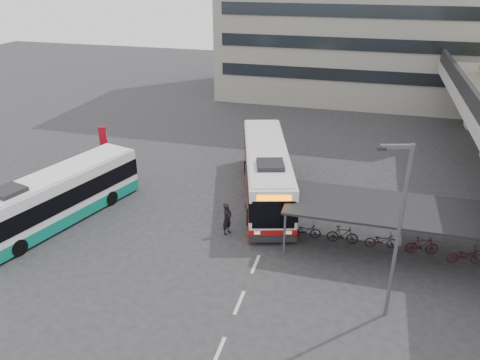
% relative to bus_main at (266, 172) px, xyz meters
% --- Properties ---
extents(ground, '(120.00, 120.00, 0.00)m').
position_rel_bus_main_xyz_m(ground, '(-1.33, -7.63, -1.63)').
color(ground, '#28282B').
rests_on(ground, ground).
extents(bike_shelter, '(10.00, 4.00, 2.54)m').
position_rel_bus_main_xyz_m(bike_shelter, '(7.17, -4.63, -0.11)').
color(bike_shelter, '#595B60').
rests_on(bike_shelter, ground).
extents(road_markings, '(0.15, 7.60, 0.01)m').
position_rel_bus_main_xyz_m(road_markings, '(1.17, -10.63, -1.63)').
color(road_markings, beige).
rests_on(road_markings, ground).
extents(bus_main, '(5.76, 12.15, 3.52)m').
position_rel_bus_main_xyz_m(bus_main, '(0.00, 0.00, 0.00)').
color(bus_main, white).
rests_on(bus_main, ground).
extents(bus_teal, '(5.15, 11.04, 3.19)m').
position_rel_bus_main_xyz_m(bus_teal, '(-10.79, -6.43, -0.15)').
color(bus_teal, white).
rests_on(bus_teal, ground).
extents(pedestrian, '(0.62, 0.77, 1.85)m').
position_rel_bus_main_xyz_m(pedestrian, '(-1.03, -5.17, -0.71)').
color(pedestrian, black).
rests_on(pedestrian, ground).
extents(lamp_post, '(1.34, 0.51, 7.75)m').
position_rel_bus_main_xyz_m(lamp_post, '(7.28, -9.75, 2.78)').
color(lamp_post, '#595B60').
rests_on(lamp_post, ground).
extents(sign_totem_mid, '(0.51, 0.29, 2.39)m').
position_rel_bus_main_xyz_m(sign_totem_mid, '(-13.05, -7.03, -0.40)').
color(sign_totem_mid, '#B20A1C').
rests_on(sign_totem_mid, ground).
extents(sign_totem_north, '(0.57, 0.35, 2.74)m').
position_rel_bus_main_xyz_m(sign_totem_north, '(-12.90, 2.37, -0.22)').
color(sign_totem_north, '#B20A1C').
rests_on(sign_totem_north, ground).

